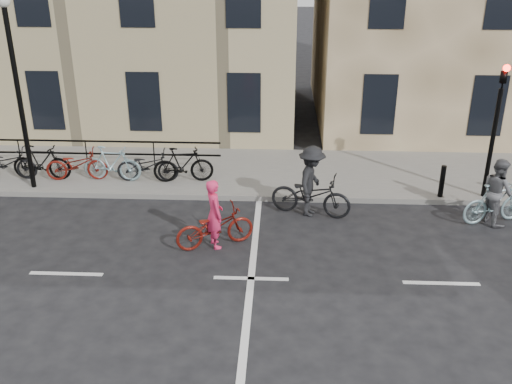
{
  "coord_description": "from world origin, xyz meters",
  "views": [
    {
      "loc": [
        0.6,
        -10.38,
        6.5
      ],
      "look_at": [
        0.0,
        2.11,
        1.1
      ],
      "focal_mm": 40.0,
      "sensor_mm": 36.0,
      "label": 1
    }
  ],
  "objects_px": {
    "lamp_post": "(15,70)",
    "cyclist_dark": "(311,188)",
    "cyclist_pink": "(215,224)",
    "cyclist_grey": "(496,197)",
    "traffic_light": "(497,115)"
  },
  "relations": [
    {
      "from": "traffic_light",
      "to": "cyclist_grey",
      "type": "xyz_separation_m",
      "value": [
        -0.18,
        -1.34,
        -1.76
      ]
    },
    {
      "from": "lamp_post",
      "to": "cyclist_dark",
      "type": "xyz_separation_m",
      "value": [
        7.88,
        -1.15,
        -2.75
      ]
    },
    {
      "from": "traffic_light",
      "to": "cyclist_pink",
      "type": "bearing_deg",
      "value": -157.72
    },
    {
      "from": "lamp_post",
      "to": "cyclist_pink",
      "type": "xyz_separation_m",
      "value": [
        5.58,
        -2.98,
        -2.91
      ]
    },
    {
      "from": "traffic_light",
      "to": "cyclist_pink",
      "type": "height_order",
      "value": "traffic_light"
    },
    {
      "from": "lamp_post",
      "to": "cyclist_dark",
      "type": "bearing_deg",
      "value": -8.32
    },
    {
      "from": "cyclist_grey",
      "to": "cyclist_pink",
      "type": "bearing_deg",
      "value": 85.69
    },
    {
      "from": "traffic_light",
      "to": "cyclist_dark",
      "type": "bearing_deg",
      "value": -167.22
    },
    {
      "from": "traffic_light",
      "to": "lamp_post",
      "type": "bearing_deg",
      "value": 179.73
    },
    {
      "from": "cyclist_dark",
      "to": "cyclist_pink",
      "type": "bearing_deg",
      "value": 144.21
    },
    {
      "from": "cyclist_dark",
      "to": "cyclist_grey",
      "type": "bearing_deg",
      "value": -77.19
    },
    {
      "from": "lamp_post",
      "to": "cyclist_dark",
      "type": "relative_size",
      "value": 2.36
    },
    {
      "from": "lamp_post",
      "to": "cyclist_grey",
      "type": "height_order",
      "value": "lamp_post"
    },
    {
      "from": "cyclist_pink",
      "to": "lamp_post",
      "type": "bearing_deg",
      "value": 37.82
    },
    {
      "from": "cyclist_pink",
      "to": "cyclist_dark",
      "type": "relative_size",
      "value": 0.89
    }
  ]
}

